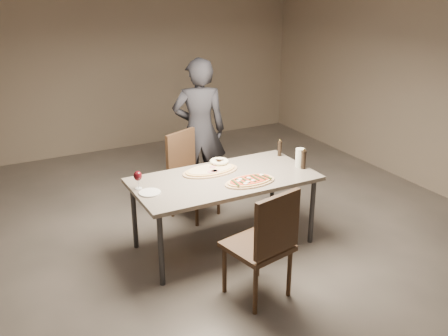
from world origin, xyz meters
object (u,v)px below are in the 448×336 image
pepper_mill_left (280,148)px  chair_near (266,240)px  diner (199,130)px  ham_pizza (210,170)px  bread_basket (219,162)px  carafe (300,158)px  zucchini_pizza (250,181)px  chair_far (189,169)px  dining_table (224,183)px

pepper_mill_left → chair_near: size_ratio=0.18×
pepper_mill_left → diner: 1.06m
ham_pizza → pepper_mill_left: (0.88, 0.08, 0.07)m
ham_pizza → bread_basket: 0.18m
ham_pizza → diner: bearing=68.5°
bread_basket → pepper_mill_left: pepper_mill_left is taller
bread_basket → pepper_mill_left: 0.73m
bread_basket → ham_pizza: bearing=-147.1°
ham_pizza → carafe: bearing=-21.0°
ham_pizza → pepper_mill_left: size_ratio=3.17×
diner → zucchini_pizza: bearing=103.6°
carafe → chair_near: size_ratio=0.19×
bread_basket → zucchini_pizza: bearing=-83.3°
carafe → chair_near: chair_near is taller
ham_pizza → chair_near: (-0.07, -1.17, -0.19)m
bread_basket → chair_far: bearing=101.6°
carafe → chair_near: (-0.95, -0.87, -0.28)m
ham_pizza → carafe: (0.88, -0.30, 0.08)m
dining_table → ham_pizza: bearing=104.9°
ham_pizza → carafe: 0.93m
dining_table → pepper_mill_left: pepper_mill_left is taller
chair_near → diner: bearing=67.5°
dining_table → zucchini_pizza: bearing=-54.9°
zucchini_pizza → ham_pizza: zucchini_pizza is taller
pepper_mill_left → carafe: 0.37m
pepper_mill_left → chair_far: bearing=146.2°
zucchini_pizza → dining_table: bearing=145.4°
ham_pizza → bread_basket: bearing=30.5°
carafe → chair_far: size_ratio=0.20×
bread_basket → carafe: bearing=-28.4°
pepper_mill_left → zucchini_pizza: bearing=-143.3°
dining_table → chair_near: bearing=-97.3°
ham_pizza → carafe: carafe is taller
zucchini_pizza → carafe: (0.67, 0.13, 0.08)m
bread_basket → chair_far: (-0.11, 0.54, -0.25)m
bread_basket → chair_near: chair_near is taller
pepper_mill_left → chair_far: size_ratio=0.19×
dining_table → chair_near: chair_near is taller
bread_basket → carafe: carafe is taller
bread_basket → diner: bearing=77.9°
zucchini_pizza → ham_pizza: (-0.21, 0.42, -0.00)m
dining_table → chair_far: bearing=90.9°
pepper_mill_left → chair_near: chair_near is taller
dining_table → bread_basket: (0.10, 0.29, 0.10)m
chair_far → diner: diner is taller
dining_table → bread_basket: size_ratio=9.20×
ham_pizza → pepper_mill_left: bearing=2.4°
diner → chair_near: bearing=98.0°
dining_table → pepper_mill_left: 0.89m
zucchini_pizza → diner: diner is taller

